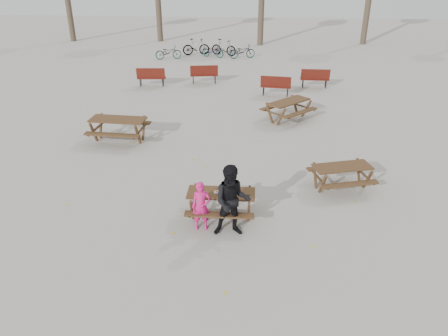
# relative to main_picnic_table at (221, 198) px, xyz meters

# --- Properties ---
(ground) EXTENTS (80.00, 80.00, 0.00)m
(ground) POSITION_rel_main_picnic_table_xyz_m (0.00, 0.00, -0.59)
(ground) COLOR gray
(ground) RESTS_ON ground
(main_picnic_table) EXTENTS (1.80, 1.45, 0.78)m
(main_picnic_table) POSITION_rel_main_picnic_table_xyz_m (0.00, 0.00, 0.00)
(main_picnic_table) COLOR #382014
(main_picnic_table) RESTS_ON ground
(food_tray) EXTENTS (0.18, 0.11, 0.03)m
(food_tray) POSITION_rel_main_picnic_table_xyz_m (-0.10, -0.05, 0.21)
(food_tray) COLOR white
(food_tray) RESTS_ON main_picnic_table
(bread_roll) EXTENTS (0.14, 0.06, 0.05)m
(bread_roll) POSITION_rel_main_picnic_table_xyz_m (-0.10, -0.05, 0.25)
(bread_roll) COLOR tan
(bread_roll) RESTS_ON food_tray
(soda_bottle) EXTENTS (0.07, 0.07, 0.17)m
(soda_bottle) POSITION_rel_main_picnic_table_xyz_m (0.17, -0.14, 0.26)
(soda_bottle) COLOR silver
(soda_bottle) RESTS_ON main_picnic_table
(child) EXTENTS (0.53, 0.38, 1.34)m
(child) POSITION_rel_main_picnic_table_xyz_m (-0.46, -0.57, 0.08)
(child) COLOR #D91B70
(child) RESTS_ON ground
(adult) EXTENTS (1.00, 0.81, 1.93)m
(adult) POSITION_rel_main_picnic_table_xyz_m (0.34, -0.75, 0.38)
(adult) COLOR black
(adult) RESTS_ON ground
(picnic_table_east) EXTENTS (2.05, 1.82, 0.75)m
(picnic_table_east) POSITION_rel_main_picnic_table_xyz_m (3.50, 1.91, -0.21)
(picnic_table_east) COLOR #382014
(picnic_table_east) RESTS_ON ground
(picnic_table_north) EXTENTS (2.17, 1.80, 0.89)m
(picnic_table_north) POSITION_rel_main_picnic_table_xyz_m (-4.31, 5.05, -0.14)
(picnic_table_north) COLOR #382014
(picnic_table_north) RESTS_ON ground
(picnic_table_far) EXTENTS (2.48, 2.49, 0.84)m
(picnic_table_far) POSITION_rel_main_picnic_table_xyz_m (2.23, 7.86, -0.17)
(picnic_table_far) COLOR #382014
(picnic_table_far) RESTS_ON ground
(park_bench_row) EXTENTS (10.22, 2.67, 1.03)m
(park_bench_row) POSITION_rel_main_picnic_table_xyz_m (-0.27, 12.54, -0.07)
(park_bench_row) COLOR maroon
(park_bench_row) RESTS_ON ground
(bicycle_row) EXTENTS (6.75, 2.50, 1.12)m
(bicycle_row) POSITION_rel_main_picnic_table_xyz_m (-2.49, 19.98, -0.09)
(bicycle_row) COLOR black
(bicycle_row) RESTS_ON ground
(fallen_leaves) EXTENTS (11.00, 11.00, 0.01)m
(fallen_leaves) POSITION_rel_main_picnic_table_xyz_m (0.50, 2.50, -0.58)
(fallen_leaves) COLOR gold
(fallen_leaves) RESTS_ON ground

